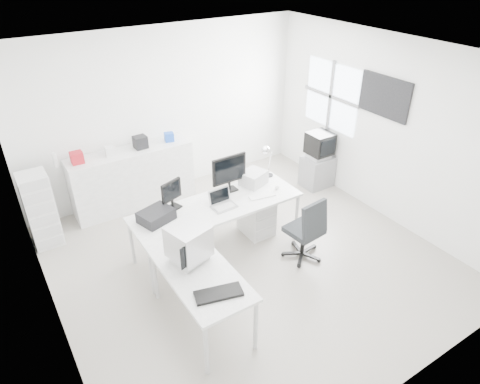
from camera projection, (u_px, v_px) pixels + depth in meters
floor at (248, 259)px, 6.05m from camera, size 5.00×5.00×0.01m
ceiling at (250, 57)px, 4.62m from camera, size 5.00×5.00×0.01m
back_wall at (166, 112)px, 7.15m from camera, size 5.00×0.02×2.80m
left_wall at (36, 236)px, 4.18m from camera, size 0.02×5.00×2.80m
right_wall at (385, 130)px, 6.50m from camera, size 0.02×5.00×2.80m
window at (331, 96)px, 7.26m from camera, size 0.02×1.20×1.10m
wall_picture at (384, 96)px, 6.30m from camera, size 0.04×0.90×0.60m
main_desk at (218, 227)px, 6.07m from camera, size 2.40×0.80×0.75m
side_desk at (202, 298)px, 4.88m from camera, size 0.70×1.40×0.75m
drawer_pedestal at (256, 215)px, 6.47m from camera, size 0.40×0.50×0.60m
inkjet_printer at (156, 216)px, 5.52m from camera, size 0.50×0.43×0.15m
lcd_monitor_small at (172, 196)px, 5.70m from camera, size 0.37×0.28×0.41m
lcd_monitor_large at (229, 173)px, 6.08m from camera, size 0.54×0.22×0.56m
laptop at (224, 201)px, 5.78m from camera, size 0.30×0.31×0.20m
white_keyboard at (262, 196)px, 6.07m from camera, size 0.40×0.18×0.02m
white_mouse at (277, 187)px, 6.23m from camera, size 0.06×0.06×0.06m
laser_printer at (253, 178)px, 6.33m from camera, size 0.44×0.40×0.20m
desk_lamp at (270, 160)px, 6.47m from camera, size 0.21×0.21×0.53m
crt_monitor at (189, 243)px, 4.74m from camera, size 0.53×0.53×0.50m
black_keyboard at (219, 294)px, 4.39m from camera, size 0.53×0.32×0.03m
office_chair at (304, 227)px, 5.86m from camera, size 0.63×0.63×1.00m
tv_cabinet at (317, 171)px, 7.72m from camera, size 0.52×0.42×0.56m
crt_tv at (320, 146)px, 7.47m from camera, size 0.50×0.48×0.45m
sideboard at (133, 178)px, 7.05m from camera, size 2.00×0.50×1.00m
clutter_box_a at (77, 158)px, 6.38m from camera, size 0.18×0.16×0.18m
clutter_box_b at (110, 151)px, 6.62m from camera, size 0.15×0.13×0.14m
clutter_box_c at (140, 142)px, 6.84m from camera, size 0.21×0.19×0.20m
clutter_box_d at (169, 137)px, 7.09m from camera, size 0.17×0.16×0.15m
clutter_bottle at (55, 160)px, 6.26m from camera, size 0.07×0.07×0.22m
filing_cabinet at (40, 210)px, 6.12m from camera, size 0.39×0.46×1.12m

